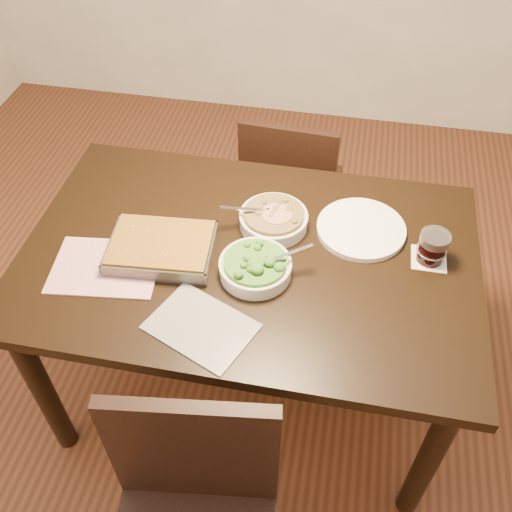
% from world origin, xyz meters
% --- Properties ---
extents(ground, '(4.00, 4.00, 0.00)m').
position_xyz_m(ground, '(0.00, 0.00, 0.00)').
color(ground, '#482414').
rests_on(ground, ground).
extents(table, '(1.40, 0.90, 0.75)m').
position_xyz_m(table, '(0.00, 0.00, 0.65)').
color(table, black).
rests_on(table, ground).
extents(magazine_a, '(0.34, 0.27, 0.01)m').
position_xyz_m(magazine_a, '(-0.41, -0.14, 0.75)').
color(magazine_a, '#B5334D').
rests_on(magazine_a, table).
extents(magazine_b, '(0.33, 0.29, 0.00)m').
position_xyz_m(magazine_b, '(-0.07, -0.30, 0.75)').
color(magazine_b, '#212128').
rests_on(magazine_b, table).
extents(coaster, '(0.10, 0.10, 0.00)m').
position_xyz_m(coaster, '(0.54, 0.08, 0.75)').
color(coaster, white).
rests_on(coaster, table).
extents(stew_bowl, '(0.24, 0.22, 0.09)m').
position_xyz_m(stew_bowl, '(0.05, 0.13, 0.78)').
color(stew_bowl, white).
rests_on(stew_bowl, table).
extents(broccoli_bowl, '(0.24, 0.22, 0.08)m').
position_xyz_m(broccoli_bowl, '(0.04, -0.08, 0.78)').
color(broccoli_bowl, white).
rests_on(broccoli_bowl, table).
extents(baking_dish, '(0.33, 0.26, 0.06)m').
position_xyz_m(baking_dish, '(-0.26, -0.06, 0.78)').
color(baking_dish, silver).
rests_on(baking_dish, table).
extents(wine_tumbler, '(0.09, 0.09, 0.10)m').
position_xyz_m(wine_tumbler, '(0.54, 0.08, 0.80)').
color(wine_tumbler, black).
rests_on(wine_tumbler, coaster).
extents(dinner_plate, '(0.28, 0.28, 0.02)m').
position_xyz_m(dinner_plate, '(0.33, 0.16, 0.76)').
color(dinner_plate, white).
rests_on(dinner_plate, table).
extents(chair_far, '(0.41, 0.41, 0.82)m').
position_xyz_m(chair_far, '(0.04, 0.69, 0.46)').
color(chair_far, black).
rests_on(chair_far, ground).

